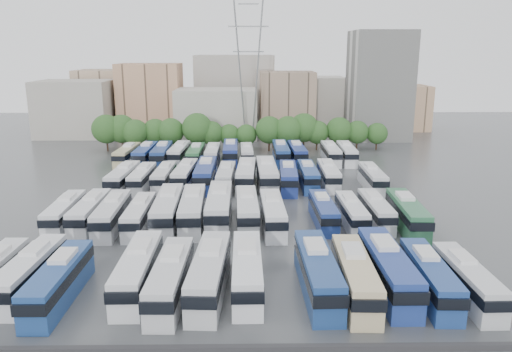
{
  "coord_description": "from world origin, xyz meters",
  "views": [
    {
      "loc": [
        2.01,
        -65.46,
        21.7
      ],
      "look_at": [
        3.07,
        7.71,
        3.0
      ],
      "focal_mm": 35.0,
      "sensor_mm": 36.0,
      "label": 1
    }
  ],
  "objects_px": {
    "bus_r3_s7": "(247,154)",
    "bus_r0_s12": "(429,277)",
    "bus_r1_s11": "(351,212)",
    "bus_r3_s6": "(231,152)",
    "bus_r1_s4": "(168,209)",
    "bus_r3_s12": "(331,153)",
    "bus_r0_s5": "(170,278)",
    "bus_r1_s13": "(407,213)",
    "bus_r0_s10": "(355,276)",
    "bus_r1_s1": "(90,212)",
    "bus_r3_s1": "(146,154)",
    "bus_r2_s9": "(288,177)",
    "bus_r3_s13": "(347,153)",
    "bus_r3_s9": "(281,153)",
    "bus_r1_s12": "(376,210)",
    "bus_r2_s2": "(142,178)",
    "bus_r1_s5": "(193,209)",
    "bus_r2_s8": "(267,175)",
    "bus_r1_s2": "(112,214)",
    "bus_r1_s3": "(139,215)",
    "bus_r2_s4": "(185,175)",
    "bus_r2_s6": "(226,177)",
    "bus_r2_s1": "(123,178)",
    "bus_r2_s5": "(206,174)",
    "bus_r0_s6": "(209,273)",
    "bus_r0_s11": "(388,269)",
    "bus_r2_s7": "(246,175)",
    "bus_r0_s4": "(138,270)",
    "bus_r0_s7": "(247,270)",
    "apartment_tower": "(379,85)",
    "bus_r1_s0": "(65,212)",
    "bus_r2_s11": "(328,175)",
    "bus_r3_s3": "(179,153)",
    "electricity_pylon": "(249,63)",
    "bus_r3_s2": "(162,154)",
    "bus_r2_s10": "(308,176)",
    "bus_r0_s1": "(30,272)",
    "bus_r3_s5": "(213,154)",
    "bus_r0_s9": "(317,272)",
    "bus_r2_s3": "(164,177)",
    "bus_r1_s7": "(247,210)",
    "bus_r3_s0": "(127,155)",
    "bus_r3_s10": "(297,153)"
  },
  "relations": [
    {
      "from": "bus_r1_s7",
      "to": "bus_r1_s13",
      "type": "bearing_deg",
      "value": -7.1
    },
    {
      "from": "bus_r3_s1",
      "to": "bus_r3_s13",
      "type": "bearing_deg",
      "value": 2.57
    },
    {
      "from": "bus_r1_s11",
      "to": "bus_r3_s6",
      "type": "xyz_separation_m",
      "value": [
        -16.55,
        36.53,
        0.31
      ]
    },
    {
      "from": "bus_r1_s0",
      "to": "bus_r3_s13",
      "type": "bearing_deg",
      "value": 38.28
    },
    {
      "from": "bus_r0_s10",
      "to": "bus_r1_s1",
      "type": "height_order",
      "value": "bus_r0_s10"
    },
    {
      "from": "bus_r0_s4",
      "to": "bus_r0_s5",
      "type": "xyz_separation_m",
      "value": [
        3.24,
        -1.66,
        -0.03
      ]
    },
    {
      "from": "apartment_tower",
      "to": "bus_r1_s1",
      "type": "relative_size",
      "value": 2.23
    },
    {
      "from": "bus_r0_s11",
      "to": "bus_r3_s0",
      "type": "height_order",
      "value": "bus_r0_s11"
    },
    {
      "from": "bus_r3_s12",
      "to": "bus_r3_s13",
      "type": "height_order",
      "value": "bus_r3_s12"
    },
    {
      "from": "bus_r1_s4",
      "to": "bus_r3_s13",
      "type": "bearing_deg",
      "value": 48.56
    },
    {
      "from": "bus_r1_s5",
      "to": "bus_r3_s10",
      "type": "xyz_separation_m",
      "value": [
        16.59,
        35.67,
        -0.12
      ]
    },
    {
      "from": "bus_r3_s3",
      "to": "bus_r3_s5",
      "type": "height_order",
      "value": "bus_r3_s3"
    },
    {
      "from": "bus_r0_s10",
      "to": "bus_r3_s1",
      "type": "distance_m",
      "value": 61.33
    },
    {
      "from": "bus_r3_s12",
      "to": "electricity_pylon",
      "type": "bearing_deg",
      "value": 129.67
    },
    {
      "from": "bus_r0_s5",
      "to": "bus_r1_s13",
      "type": "relative_size",
      "value": 0.99
    },
    {
      "from": "bus_r2_s5",
      "to": "bus_r0_s6",
      "type": "bearing_deg",
      "value": -84.51
    },
    {
      "from": "bus_r1_s1",
      "to": "bus_r1_s13",
      "type": "relative_size",
      "value": 0.93
    },
    {
      "from": "bus_r2_s11",
      "to": "bus_r3_s3",
      "type": "bearing_deg",
      "value": 147.73
    },
    {
      "from": "bus_r1_s12",
      "to": "bus_r2_s2",
      "type": "height_order",
      "value": "bus_r2_s2"
    },
    {
      "from": "bus_r0_s7",
      "to": "bus_r2_s5",
      "type": "distance_m",
      "value": 36.63
    },
    {
      "from": "bus_r3_s7",
      "to": "bus_r1_s2",
      "type": "bearing_deg",
      "value": -115.76
    },
    {
      "from": "bus_r1_s2",
      "to": "bus_r3_s3",
      "type": "distance_m",
      "value": 37.14
    },
    {
      "from": "bus_r0_s9",
      "to": "bus_r1_s12",
      "type": "distance_m",
      "value": 21.13
    },
    {
      "from": "bus_r1_s13",
      "to": "bus_r2_s4",
      "type": "relative_size",
      "value": 1.04
    },
    {
      "from": "bus_r2_s9",
      "to": "bus_r3_s7",
      "type": "distance_m",
      "value": 20.27
    },
    {
      "from": "electricity_pylon",
      "to": "bus_r0_s10",
      "type": "height_order",
      "value": "electricity_pylon"
    },
    {
      "from": "bus_r1_s5",
      "to": "bus_r2_s8",
      "type": "height_order",
      "value": "bus_r2_s8"
    },
    {
      "from": "bus_r0_s10",
      "to": "bus_r3_s2",
      "type": "relative_size",
      "value": 1.01
    },
    {
      "from": "bus_r1_s4",
      "to": "bus_r3_s12",
      "type": "relative_size",
      "value": 1.12
    },
    {
      "from": "bus_r0_s1",
      "to": "bus_r2_s9",
      "type": "relative_size",
      "value": 0.97
    },
    {
      "from": "bus_r1_s13",
      "to": "bus_r2_s7",
      "type": "xyz_separation_m",
      "value": [
        -20.07,
        19.43,
        0.06
      ]
    },
    {
      "from": "bus_r3_s6",
      "to": "bus_r0_s10",
      "type": "bearing_deg",
      "value": -77.88
    },
    {
      "from": "bus_r1_s11",
      "to": "bus_r2_s3",
      "type": "height_order",
      "value": "bus_r2_s3"
    },
    {
      "from": "bus_r1_s0",
      "to": "bus_r3_s7",
      "type": "relative_size",
      "value": 1.03
    },
    {
      "from": "bus_r1_s12",
      "to": "bus_r2_s11",
      "type": "distance_m",
      "value": 18.4
    },
    {
      "from": "bus_r0_s12",
      "to": "bus_r1_s2",
      "type": "height_order",
      "value": "bus_r1_s2"
    },
    {
      "from": "bus_r0_s4",
      "to": "bus_r0_s7",
      "type": "bearing_deg",
      "value": -1.57
    },
    {
      "from": "bus_r2_s5",
      "to": "bus_r2_s10",
      "type": "relative_size",
      "value": 1.13
    },
    {
      "from": "bus_r3_s7",
      "to": "bus_r0_s12",
      "type": "bearing_deg",
      "value": -74.77
    },
    {
      "from": "bus_r0_s7",
      "to": "bus_r1_s2",
      "type": "relative_size",
      "value": 1.03
    },
    {
      "from": "bus_r3_s9",
      "to": "bus_r3_s13",
      "type": "distance_m",
      "value": 12.95
    },
    {
      "from": "bus_r0_s11",
      "to": "bus_r2_s7",
      "type": "height_order",
      "value": "bus_r0_s11"
    },
    {
      "from": "bus_r0_s12",
      "to": "bus_r1_s3",
      "type": "relative_size",
      "value": 1.05
    },
    {
      "from": "bus_r2_s9",
      "to": "bus_r3_s13",
      "type": "distance_m",
      "value": 22.95
    },
    {
      "from": "bus_r0_s7",
      "to": "bus_r3_s10",
      "type": "bearing_deg",
      "value": 79.13
    },
    {
      "from": "bus_r3_s13",
      "to": "bus_r2_s6",
      "type": "bearing_deg",
      "value": -139.37
    },
    {
      "from": "bus_r2_s1",
      "to": "bus_r3_s1",
      "type": "relative_size",
      "value": 0.98
    },
    {
      "from": "bus_r2_s5",
      "to": "bus_r1_s5",
      "type": "bearing_deg",
      "value": -90.22
    },
    {
      "from": "bus_r3_s12",
      "to": "bus_r1_s3",
      "type": "bearing_deg",
      "value": -128.38
    },
    {
      "from": "bus_r0_s12",
      "to": "bus_r3_s12",
      "type": "distance_m",
      "value": 54.8
    }
  ]
}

